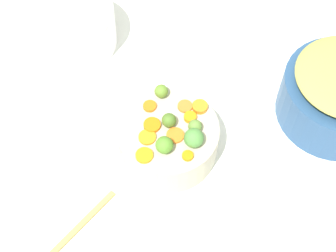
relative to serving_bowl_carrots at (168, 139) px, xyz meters
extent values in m
cube|color=white|center=(-0.04, 0.04, -0.06)|extent=(2.40, 2.40, 0.02)
cylinder|color=#BAB199|center=(0.00, 0.00, 0.00)|extent=(0.22, 0.22, 0.09)
cylinder|color=orange|center=(0.05, 0.00, 0.05)|extent=(0.05, 0.05, 0.01)
cylinder|color=orange|center=(-0.05, 0.00, 0.05)|extent=(0.03, 0.03, 0.01)
cylinder|color=orange|center=(0.00, -0.07, 0.05)|extent=(0.04, 0.04, 0.01)
cylinder|color=orange|center=(-0.09, -0.01, 0.05)|extent=(0.05, 0.05, 0.01)
cylinder|color=orange|center=(0.00, 0.08, 0.05)|extent=(0.02, 0.02, 0.01)
cylinder|color=orange|center=(0.00, 0.02, 0.05)|extent=(0.05, 0.05, 0.01)
cylinder|color=orange|center=(-0.06, -0.03, 0.05)|extent=(0.04, 0.04, 0.01)
cylinder|color=orange|center=(0.03, -0.02, 0.05)|extent=(0.04, 0.04, 0.01)
cylinder|color=orange|center=(0.08, 0.03, 0.05)|extent=(0.05, 0.05, 0.01)
sphere|color=olive|center=(-0.05, 0.03, 0.06)|extent=(0.03, 0.03, 0.03)
sphere|color=#4B6D26|center=(-0.01, -0.01, 0.06)|extent=(0.03, 0.03, 0.03)
sphere|color=olive|center=(-0.03, -0.08, 0.06)|extent=(0.03, 0.03, 0.03)
sphere|color=#51862A|center=(0.03, 0.04, 0.06)|extent=(0.04, 0.04, 0.04)
sphere|color=#4D863C|center=(-0.02, 0.06, 0.07)|extent=(0.04, 0.04, 0.04)
cube|color=tan|center=(0.26, 0.06, -0.04)|extent=(0.20, 0.07, 0.01)
cylinder|color=white|center=(0.03, -0.41, 0.01)|extent=(0.24, 0.24, 0.11)
camera|label=1|loc=(0.32, 0.49, 0.97)|focal=54.42mm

